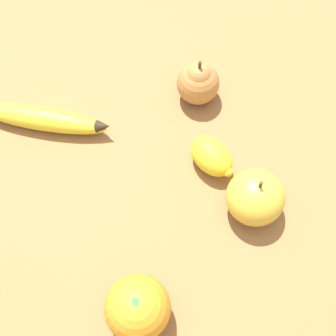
{
  "coord_description": "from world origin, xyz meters",
  "views": [
    {
      "loc": [
        -0.12,
        0.31,
        0.65
      ],
      "look_at": [
        -0.09,
        0.01,
        0.03
      ],
      "focal_mm": 50.0,
      "sensor_mm": 36.0,
      "label": 1
    }
  ],
  "objects": [
    {
      "name": "ground_plane",
      "position": [
        0.0,
        0.0,
        0.0
      ],
      "size": [
        3.0,
        3.0,
        0.0
      ],
      "primitive_type": "plane",
      "color": "olive"
    },
    {
      "name": "apple",
      "position": [
        -0.21,
        0.05,
        0.04
      ],
      "size": [
        0.08,
        0.08,
        0.09
      ],
      "color": "gold",
      "rests_on": "ground_plane"
    },
    {
      "name": "banana",
      "position": [
        0.12,
        -0.06,
        0.02
      ],
      "size": [
        0.22,
        0.05,
        0.04
      ],
      "rotation": [
        0.0,
        0.0,
        3.07
      ],
      "color": "yellow",
      "rests_on": "ground_plane"
    },
    {
      "name": "lemon",
      "position": [
        -0.15,
        -0.02,
        0.03
      ],
      "size": [
        0.09,
        0.09,
        0.05
      ],
      "rotation": [
        0.0,
        0.0,
        2.39
      ],
      "color": "yellow",
      "rests_on": "ground_plane"
    },
    {
      "name": "pear",
      "position": [
        -0.12,
        -0.14,
        0.04
      ],
      "size": [
        0.07,
        0.07,
        0.09
      ],
      "color": "#B2753D",
      "rests_on": "ground_plane"
    },
    {
      "name": "orange",
      "position": [
        -0.07,
        0.22,
        0.04
      ],
      "size": [
        0.08,
        0.08,
        0.08
      ],
      "color": "orange",
      "rests_on": "ground_plane"
    }
  ]
}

